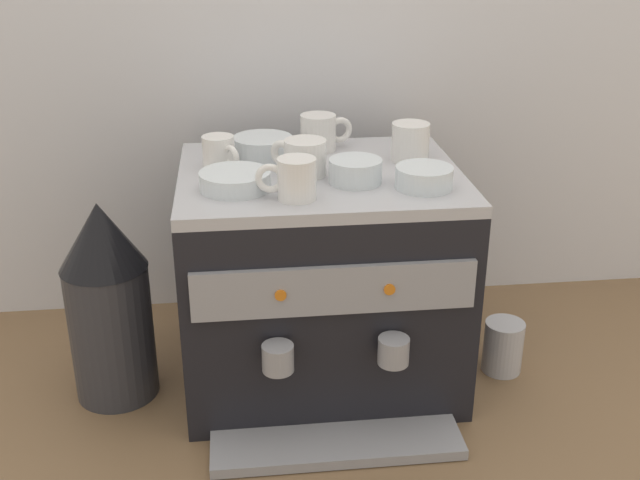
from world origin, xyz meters
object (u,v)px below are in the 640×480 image
at_px(espresso_machine, 320,277).
at_px(milk_pitcher, 503,346).
at_px(ceramic_bowl_2, 263,148).
at_px(ceramic_bowl_1, 235,181).
at_px(ceramic_cup_2, 411,141).
at_px(coffee_grinder, 108,301).
at_px(ceramic_cup_3, 220,152).
at_px(ceramic_bowl_0, 355,172).
at_px(ceramic_cup_0, 320,132).
at_px(ceramic_cup_4, 303,157).
at_px(ceramic_bowl_3, 424,178).
at_px(ceramic_cup_1, 294,179).

relative_size(espresso_machine, milk_pitcher, 4.83).
bearing_deg(ceramic_bowl_2, espresso_machine, -46.09).
relative_size(ceramic_bowl_1, ceramic_bowl_2, 1.08).
xyz_separation_m(ceramic_cup_2, coffee_grinder, (-0.60, -0.09, -0.27)).
bearing_deg(ceramic_cup_3, milk_pitcher, -9.15).
bearing_deg(ceramic_bowl_0, ceramic_cup_2, 42.77).
xyz_separation_m(ceramic_cup_0, ceramic_cup_4, (-0.05, -0.15, -0.00)).
bearing_deg(ceramic_cup_0, ceramic_cup_2, -27.10).
distance_m(espresso_machine, ceramic_cup_3, 0.32).
height_order(ceramic_bowl_3, coffee_grinder, ceramic_bowl_3).
xyz_separation_m(ceramic_bowl_0, ceramic_bowl_1, (-0.22, -0.01, -0.01)).
bearing_deg(milk_pitcher, coffee_grinder, 179.13).
distance_m(ceramic_cup_3, milk_pitcher, 0.71).
bearing_deg(ceramic_cup_1, ceramic_bowl_2, 100.03).
bearing_deg(ceramic_cup_2, ceramic_bowl_0, -137.23).
distance_m(ceramic_cup_0, milk_pitcher, 0.59).
distance_m(ceramic_cup_2, coffee_grinder, 0.67).
height_order(ceramic_cup_2, ceramic_bowl_1, ceramic_cup_2).
bearing_deg(ceramic_cup_1, ceramic_cup_2, 37.87).
height_order(ceramic_cup_1, ceramic_bowl_1, ceramic_cup_1).
bearing_deg(ceramic_bowl_0, espresso_machine, 131.56).
distance_m(ceramic_cup_4, ceramic_bowl_3, 0.23).
bearing_deg(ceramic_bowl_2, coffee_grinder, -155.89).
relative_size(ceramic_cup_0, milk_pitcher, 0.98).
distance_m(ceramic_cup_4, ceramic_bowl_0, 0.11).
bearing_deg(espresso_machine, ceramic_cup_4, -163.66).
xyz_separation_m(ceramic_cup_0, ceramic_cup_3, (-0.21, -0.10, -0.01)).
xyz_separation_m(ceramic_bowl_2, milk_pitcher, (0.49, -0.15, -0.41)).
xyz_separation_m(ceramic_cup_1, ceramic_cup_2, (0.25, 0.19, 0.00)).
bearing_deg(ceramic_bowl_1, coffee_grinder, 170.50).
relative_size(ceramic_cup_0, ceramic_bowl_0, 1.14).
distance_m(ceramic_cup_4, ceramic_bowl_2, 0.14).
relative_size(ceramic_cup_0, ceramic_bowl_1, 0.87).
bearing_deg(ceramic_cup_1, ceramic_bowl_1, 148.59).
bearing_deg(milk_pitcher, ceramic_cup_3, 170.85).
xyz_separation_m(ceramic_cup_0, milk_pitcher, (0.37, -0.19, -0.42)).
height_order(ceramic_cup_0, ceramic_bowl_3, ceramic_cup_0).
relative_size(ceramic_cup_1, ceramic_cup_3, 1.22).
relative_size(ceramic_bowl_3, milk_pitcher, 0.92).
distance_m(ceramic_cup_3, coffee_grinder, 0.36).
bearing_deg(ceramic_bowl_1, ceramic_cup_4, 26.82).
xyz_separation_m(ceramic_bowl_2, ceramic_bowl_3, (0.28, -0.21, -0.00)).
bearing_deg(ceramic_bowl_0, coffee_grinder, 176.11).
height_order(espresso_machine, coffee_grinder, espresso_machine).
distance_m(ceramic_cup_4, coffee_grinder, 0.47).
distance_m(ceramic_cup_3, ceramic_bowl_2, 0.11).
bearing_deg(milk_pitcher, ceramic_cup_2, 152.67).
distance_m(ceramic_bowl_2, coffee_grinder, 0.43).
bearing_deg(coffee_grinder, milk_pitcher, -0.87).
xyz_separation_m(ceramic_cup_0, ceramic_bowl_3, (0.16, -0.25, -0.02)).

